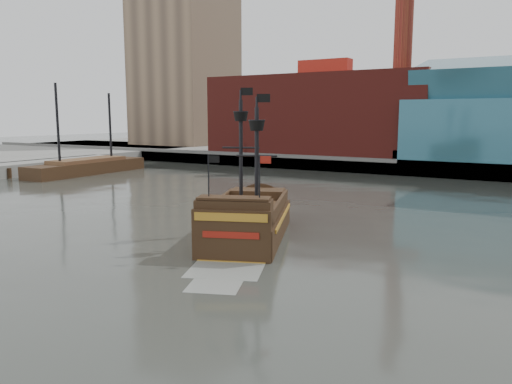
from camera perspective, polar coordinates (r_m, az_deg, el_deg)
The scene contains 7 objects.
ground at distance 25.93m, azimuth -11.09°, elevation -12.90°, with size 400.00×400.00×0.00m, color #2B2E28.
promenade_far at distance 111.36m, azimuth 22.31°, elevation 3.67°, with size 220.00×60.00×2.00m, color slate.
seawall at distance 82.37m, azimuth 19.22°, elevation 2.50°, with size 220.00×1.00×2.60m, color #4C4C49.
pier at distance 88.74m, azimuth -26.36°, elevation 2.30°, with size 6.00×40.00×2.00m, color slate.
skyline at distance 104.10m, azimuth 25.38°, elevation 16.20°, with size 149.00×45.00×62.00m.
pirate_ship at distance 38.79m, azimuth -0.97°, elevation -3.73°, with size 10.85×17.38×12.53m.
docked_vessel at distance 87.15m, azimuth -18.69°, elevation 2.62°, with size 6.16×22.50×15.14m.
Camera 1 is at (16.27, -17.84, 9.46)m, focal length 35.00 mm.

